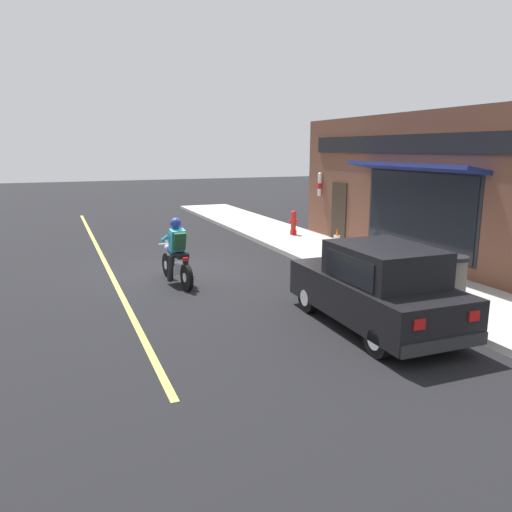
{
  "coord_description": "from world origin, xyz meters",
  "views": [
    {
      "loc": [
        -3.07,
        -12.78,
        3.23
      ],
      "look_at": [
        0.92,
        -3.03,
        0.95
      ],
      "focal_mm": 35.0,
      "sensor_mm": 36.0,
      "label": 1
    }
  ],
  "objects_px": {
    "motorcycle_with_rider": "(177,256)",
    "fire_hydrant": "(293,223)",
    "car_hatchback": "(377,288)",
    "traffic_cone": "(337,238)",
    "trash_bin": "(453,279)"
  },
  "relations": [
    {
      "from": "motorcycle_with_rider",
      "to": "trash_bin",
      "type": "relative_size",
      "value": 2.06
    },
    {
      "from": "traffic_cone",
      "to": "car_hatchback",
      "type": "bearing_deg",
      "value": -115.48
    },
    {
      "from": "motorcycle_with_rider",
      "to": "fire_hydrant",
      "type": "bearing_deg",
      "value": 39.99
    },
    {
      "from": "car_hatchback",
      "to": "traffic_cone",
      "type": "relative_size",
      "value": 6.35
    },
    {
      "from": "traffic_cone",
      "to": "motorcycle_with_rider",
      "type": "bearing_deg",
      "value": -161.81
    },
    {
      "from": "traffic_cone",
      "to": "fire_hydrant",
      "type": "height_order",
      "value": "fire_hydrant"
    },
    {
      "from": "motorcycle_with_rider",
      "to": "car_hatchback",
      "type": "bearing_deg",
      "value": -59.11
    },
    {
      "from": "trash_bin",
      "to": "fire_hydrant",
      "type": "distance_m",
      "value": 8.66
    },
    {
      "from": "fire_hydrant",
      "to": "traffic_cone",
      "type": "bearing_deg",
      "value": -85.7
    },
    {
      "from": "car_hatchback",
      "to": "trash_bin",
      "type": "xyz_separation_m",
      "value": [
        2.07,
        0.31,
        -0.13
      ]
    },
    {
      "from": "trash_bin",
      "to": "fire_hydrant",
      "type": "bearing_deg",
      "value": 85.34
    },
    {
      "from": "motorcycle_with_rider",
      "to": "fire_hydrant",
      "type": "relative_size",
      "value": 2.3
    },
    {
      "from": "motorcycle_with_rider",
      "to": "fire_hydrant",
      "type": "height_order",
      "value": "motorcycle_with_rider"
    },
    {
      "from": "car_hatchback",
      "to": "traffic_cone",
      "type": "bearing_deg",
      "value": 64.52
    },
    {
      "from": "trash_bin",
      "to": "traffic_cone",
      "type": "relative_size",
      "value": 1.63
    }
  ]
}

